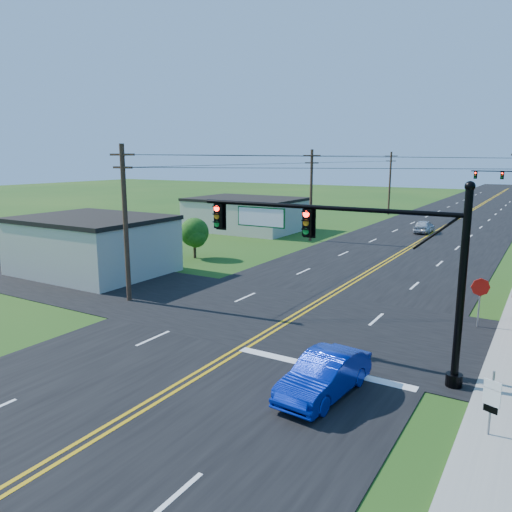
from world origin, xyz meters
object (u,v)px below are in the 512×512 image
Objects in this scene: signal_mast_main at (343,248)px; signal_mast_far at (508,181)px; blue_car at (324,376)px; stop_sign at (480,292)px; route_sign at (491,399)px.

signal_mast_far is at bearing 89.92° from signal_mast_main.
blue_car is at bearing -77.92° from signal_mast_main.
signal_mast_far is 4.37× the size of stop_sign.
signal_mast_main is at bearing -141.97° from stop_sign.
stop_sign is at bearing 76.51° from blue_car.
blue_car is at bearing -89.57° from signal_mast_far.
signal_mast_main is 2.50× the size of blue_car.
stop_sign is (3.63, 10.53, 1.06)m from blue_car.
stop_sign is at bearing 119.27° from route_sign.
signal_mast_far is at bearing 71.72° from stop_sign.
blue_car is (0.56, -75.10, -3.80)m from signal_mast_far.
stop_sign is at bearing 60.02° from signal_mast_main.
signal_mast_main reaches higher than stop_sign.
signal_mast_far is 75.30m from route_sign.
blue_car is 11.19m from stop_sign.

